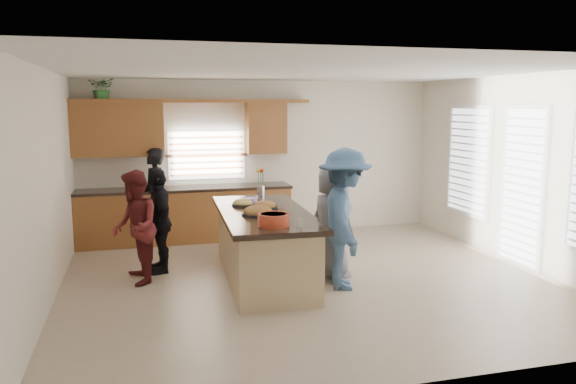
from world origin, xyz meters
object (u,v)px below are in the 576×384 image
object	(u,v)px
woman_left_mid	(135,227)
woman_right_back	(345,219)
island	(264,247)
woman_left_front	(159,221)
salad_bowl	(274,219)
woman_left_back	(154,197)
woman_right_front	(332,222)

from	to	relation	value
woman_left_mid	woman_right_back	xyz separation A→B (m)	(2.61, -0.89, 0.15)
island	woman_left_front	distance (m)	1.57
island	salad_bowl	xyz separation A→B (m)	(-0.10, -0.96, 0.58)
woman_left_mid	woman_right_back	distance (m)	2.76
woman_left_back	woman_left_mid	xyz separation A→B (m)	(-0.32, -2.11, -0.07)
island	woman_right_front	size ratio (longest dim) A/B	1.76
woman_left_back	woman_left_mid	world-z (taller)	woman_left_back
woman_left_front	woman_left_mid	bearing A→B (deg)	-45.93
woman_left_front	woman_right_back	size ratio (longest dim) A/B	0.81
woman_right_front	woman_left_mid	bearing A→B (deg)	56.18
woman_left_front	woman_right_front	xyz separation A→B (m)	(2.28, -0.89, 0.04)
salad_bowl	woman_left_front	bearing A→B (deg)	126.51
island	woman_right_front	world-z (taller)	woman_right_front
island	woman_left_back	size ratio (longest dim) A/B	1.67
woman_left_front	woman_right_front	bearing A→B (deg)	58.78
woman_left_mid	woman_left_front	size ratio (longest dim) A/B	1.02
salad_bowl	woman_left_back	xyz separation A→B (m)	(-1.27, 3.36, -0.21)
woman_right_back	woman_left_front	bearing A→B (deg)	73.56
woman_left_back	woman_left_mid	size ratio (longest dim) A/B	1.09
woman_left_mid	woman_right_back	size ratio (longest dim) A/B	0.83
woman_right_front	woman_left_front	bearing A→B (deg)	44.48
island	woman_right_front	bearing A→B (deg)	-6.33
woman_left_front	woman_right_back	distance (m)	2.66
island	woman_left_front	xyz separation A→B (m)	(-1.36, 0.74, 0.29)
woman_left_mid	salad_bowl	bearing A→B (deg)	45.48
woman_left_back	woman_right_back	bearing A→B (deg)	51.49
woman_left_back	woman_right_front	world-z (taller)	woman_left_back
salad_bowl	woman_right_back	bearing A→B (deg)	19.18
woman_right_back	salad_bowl	bearing A→B (deg)	123.16
island	salad_bowl	world-z (taller)	salad_bowl
island	salad_bowl	size ratio (longest dim) A/B	7.40
salad_bowl	woman_right_back	size ratio (longest dim) A/B	0.20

